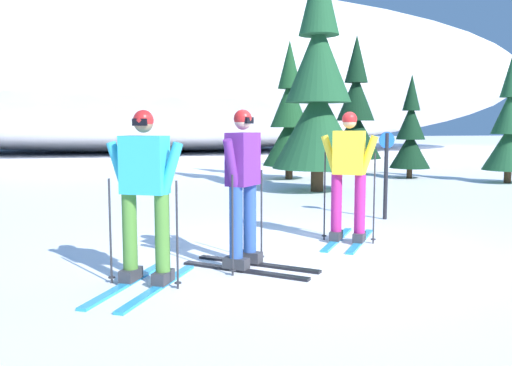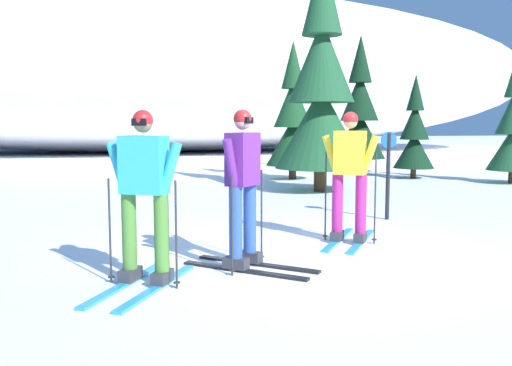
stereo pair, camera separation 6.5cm
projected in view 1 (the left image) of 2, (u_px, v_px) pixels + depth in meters
name	position (u px, v px, depth m)	size (l,w,h in m)	color
ground_plane	(318.00, 252.00, 7.03)	(120.00, 120.00, 0.00)	white
skier_purple_jacket	(244.00, 185.00, 6.18)	(1.45, 1.33, 1.80)	black
skier_yellow_jacket	(349.00, 174.00, 7.51)	(1.25, 1.57, 1.80)	#2893CC
skier_cyan_jacket	(145.00, 193.00, 5.52)	(1.19, 1.64, 1.78)	#2893CC
pine_tree_center_left	(318.00, 93.00, 13.10)	(2.19, 2.19, 5.68)	#47301E
pine_tree_center	(289.00, 122.00, 16.15)	(1.57, 1.57, 4.06)	#47301E
pine_tree_center_right	(356.00, 115.00, 18.62)	(1.78, 1.78, 4.61)	#47301E
pine_tree_right	(410.00, 135.00, 16.42)	(1.20, 1.20, 3.10)	#47301E
pine_tree_far_right	(510.00, 128.00, 15.07)	(1.39, 1.39, 3.60)	#47301E
snow_ridge_background	(138.00, 72.00, 31.81)	(49.69, 19.31, 9.28)	white
trail_marker_post	(386.00, 170.00, 9.38)	(0.28, 0.07, 1.50)	black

